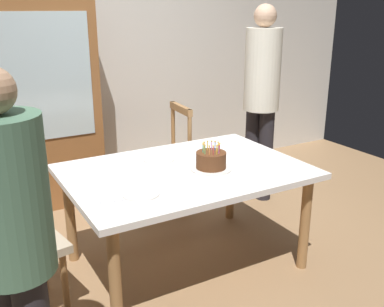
{
  "coord_description": "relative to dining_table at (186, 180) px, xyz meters",
  "views": [
    {
      "loc": [
        -1.35,
        -2.45,
        1.76
      ],
      "look_at": [
        0.05,
        0.0,
        0.82
      ],
      "focal_mm": 41.63,
      "sensor_mm": 36.0,
      "label": 1
    }
  ],
  "objects": [
    {
      "name": "ground",
      "position": [
        0.0,
        0.0,
        -0.64
      ],
      "size": [
        6.4,
        6.4,
        0.0
      ],
      "primitive_type": "plane",
      "color": "#93704C"
    },
    {
      "name": "back_wall",
      "position": [
        0.0,
        1.85,
        0.66
      ],
      "size": [
        6.4,
        0.1,
        2.6
      ],
      "primitive_type": "cube",
      "color": "beige",
      "rests_on": "ground"
    },
    {
      "name": "dining_table",
      "position": [
        0.0,
        0.0,
        0.0
      ],
      "size": [
        1.57,
        1.1,
        0.72
      ],
      "color": "white",
      "rests_on": "ground"
    },
    {
      "name": "birthday_cake",
      "position": [
        0.14,
        -0.09,
        0.13
      ],
      "size": [
        0.28,
        0.28,
        0.19
      ],
      "color": "silver",
      "rests_on": "dining_table"
    },
    {
      "name": "plate_near_celebrant",
      "position": [
        -0.43,
        -0.25,
        0.08
      ],
      "size": [
        0.22,
        0.22,
        0.01
      ],
      "primitive_type": "cylinder",
      "color": "white",
      "rests_on": "dining_table"
    },
    {
      "name": "plate_far_side",
      "position": [
        -0.08,
        0.25,
        0.08
      ],
      "size": [
        0.22,
        0.22,
        0.01
      ],
      "primitive_type": "cylinder",
      "color": "white",
      "rests_on": "dining_table"
    },
    {
      "name": "fork_near_celebrant",
      "position": [
        -0.59,
        -0.27,
        0.08
      ],
      "size": [
        0.18,
        0.05,
        0.01
      ],
      "primitive_type": "cube",
      "rotation": [
        0.0,
        0.0,
        -0.2
      ],
      "color": "silver",
      "rests_on": "dining_table"
    },
    {
      "name": "fork_far_side",
      "position": [
        -0.24,
        0.25,
        0.08
      ],
      "size": [
        0.18,
        0.03,
        0.01
      ],
      "primitive_type": "cube",
      "rotation": [
        0.0,
        0.0,
        -0.06
      ],
      "color": "silver",
      "rests_on": "dining_table"
    },
    {
      "name": "chair_spindle_back",
      "position": [
        0.26,
        0.87,
        -0.18
      ],
      "size": [
        0.47,
        0.47,
        0.95
      ],
      "color": "#9E7042",
      "rests_on": "ground"
    },
    {
      "name": "chair_upholstered",
      "position": [
        -1.18,
        -0.02,
        -0.11
      ],
      "size": [
        0.51,
        0.51,
        0.95
      ],
      "color": "tan",
      "rests_on": "ground"
    },
    {
      "name": "person_celebrant",
      "position": [
        -1.2,
        -0.77,
        0.25
      ],
      "size": [
        0.32,
        0.32,
        1.57
      ],
      "color": "#262328",
      "rests_on": "ground"
    },
    {
      "name": "person_guest",
      "position": [
        1.17,
        0.69,
        0.38
      ],
      "size": [
        0.32,
        0.32,
        1.78
      ],
      "color": "#262328",
      "rests_on": "ground"
    },
    {
      "name": "china_cabinet",
      "position": [
        -0.66,
        1.56,
        0.31
      ],
      "size": [
        1.1,
        0.45,
        1.9
      ],
      "color": "brown",
      "rests_on": "ground"
    }
  ]
}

